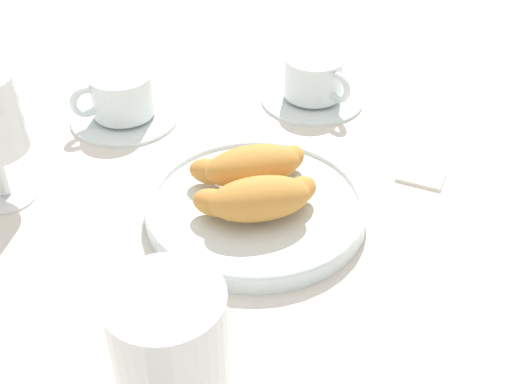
% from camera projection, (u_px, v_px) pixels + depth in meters
% --- Properties ---
extents(ground_plane, '(2.20, 2.20, 0.00)m').
position_uv_depth(ground_plane, '(232.00, 219.00, 0.64)').
color(ground_plane, silver).
extents(pastry_plate, '(0.23, 0.23, 0.02)m').
position_uv_depth(pastry_plate, '(256.00, 206.00, 0.64)').
color(pastry_plate, silver).
rests_on(pastry_plate, ground_plane).
extents(croissant_large, '(0.13, 0.08, 0.04)m').
position_uv_depth(croissant_large, '(259.00, 198.00, 0.61)').
color(croissant_large, '#CC893D').
rests_on(croissant_large, pastry_plate).
extents(croissant_small, '(0.13, 0.08, 0.04)m').
position_uv_depth(croissant_small, '(252.00, 166.00, 0.65)').
color(croissant_small, '#CC893D').
rests_on(croissant_small, pastry_plate).
extents(coffee_cup_near, '(0.14, 0.14, 0.06)m').
position_uv_depth(coffee_cup_near, '(314.00, 83.00, 0.82)').
color(coffee_cup_near, silver).
rests_on(coffee_cup_near, ground_plane).
extents(coffee_cup_far, '(0.14, 0.14, 0.06)m').
position_uv_depth(coffee_cup_far, '(122.00, 101.00, 0.79)').
color(coffee_cup_far, silver).
rests_on(coffee_cup_far, ground_plane).
extents(juice_glass_right, '(0.08, 0.08, 0.14)m').
position_uv_depth(juice_glass_right, '(170.00, 348.00, 0.40)').
color(juice_glass_right, white).
rests_on(juice_glass_right, ground_plane).
extents(sugar_packet, '(0.06, 0.05, 0.01)m').
position_uv_depth(sugar_packet, '(421.00, 175.00, 0.70)').
color(sugar_packet, white).
rests_on(sugar_packet, ground_plane).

